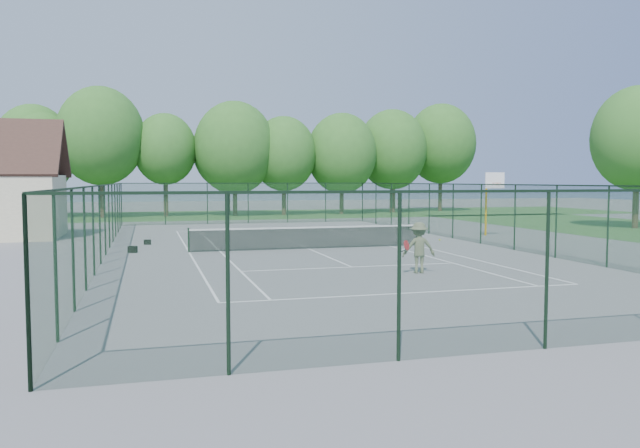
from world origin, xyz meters
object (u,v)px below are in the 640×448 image
(tennis_net, at_px, (309,237))
(sports_bag_a, at_px, (133,249))
(basketball_goal, at_px, (491,191))
(tennis_player, at_px, (419,248))

(tennis_net, relative_size, sports_bag_a, 29.38)
(tennis_net, xyz_separation_m, basketball_goal, (11.73, 3.68, 1.99))
(tennis_net, bearing_deg, basketball_goal, 17.42)
(tennis_net, height_order, tennis_player, tennis_player)
(basketball_goal, bearing_deg, sports_bag_a, -170.85)
(sports_bag_a, relative_size, tennis_player, 0.20)
(basketball_goal, xyz_separation_m, tennis_player, (-9.97, -12.08, -1.69))
(sports_bag_a, height_order, tennis_player, tennis_player)
(tennis_net, relative_size, tennis_player, 5.85)
(tennis_net, xyz_separation_m, tennis_player, (1.76, -8.40, 0.30))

